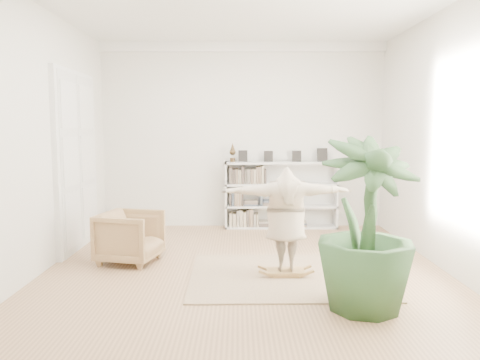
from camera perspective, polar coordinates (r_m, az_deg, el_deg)
The scene contains 9 objects.
floor at distance 6.55m, azimuth 0.59°, elevation -11.01°, with size 6.00×6.00×0.00m, color #8F6A4A.
room_shell at distance 9.32m, azimuth 0.36°, elevation 15.96°, with size 6.00×6.00×6.00m.
doors at distance 8.01m, azimuth -19.26°, elevation 2.02°, with size 0.09×1.78×2.92m.
bookshelf at distance 9.20m, azimuth 4.99°, elevation -1.92°, with size 2.20×0.35×1.64m.
armchair at distance 7.06m, azimuth -13.24°, elevation -6.76°, with size 0.80×0.82×0.75m, color tan.
rug at distance 6.34m, azimuth 5.56°, elevation -11.54°, with size 2.50×2.00×0.02m, color tan.
rocker_board at distance 6.32m, azimuth 5.57°, elevation -11.04°, with size 0.50×0.30×0.11m.
person at distance 6.14m, azimuth 5.65°, elevation -4.43°, with size 1.68×0.46×1.37m, color tan.
houseplant at distance 5.16m, azimuth 15.09°, elevation -5.24°, with size 1.05×1.05×1.87m, color #2A4C26.
Camera 1 is at (-0.09, -6.25, 1.95)m, focal length 35.00 mm.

